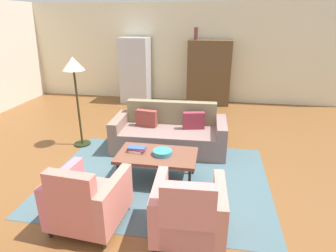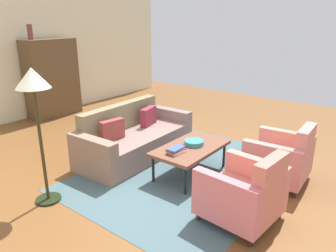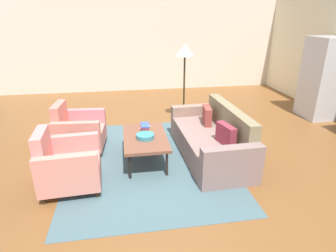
{
  "view_description": "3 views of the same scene",
  "coord_description": "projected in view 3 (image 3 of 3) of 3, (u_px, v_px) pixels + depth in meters",
  "views": [
    {
      "loc": [
        0.98,
        -4.08,
        2.38
      ],
      "look_at": [
        0.23,
        0.22,
        0.7
      ],
      "focal_mm": 30.26,
      "sensor_mm": 36.0,
      "label": 1
    },
    {
      "loc": [
        -3.52,
        -2.77,
        2.25
      ],
      "look_at": [
        0.18,
        0.11,
        0.67
      ],
      "focal_mm": 34.39,
      "sensor_mm": 36.0,
      "label": 2
    },
    {
      "loc": [
        4.38,
        -0.64,
        2.31
      ],
      "look_at": [
        0.37,
        0.02,
        0.69
      ],
      "focal_mm": 30.05,
      "sensor_mm": 36.0,
      "label": 3
    }
  ],
  "objects": [
    {
      "name": "ground_plane",
      "position": [
        164.0,
        154.0,
        4.97
      ],
      "size": [
        11.23,
        11.23,
        0.0
      ],
      "primitive_type": "plane",
      "color": "brown"
    },
    {
      "name": "wall_left",
      "position": [
        141.0,
        45.0,
        8.74
      ],
      "size": [
        0.12,
        8.75,
        2.8
      ],
      "primitive_type": "cube",
      "color": "beige",
      "rests_on": "ground"
    },
    {
      "name": "area_rug",
      "position": [
        149.0,
        160.0,
        4.78
      ],
      "size": [
        3.4,
        2.6,
        0.01
      ],
      "primitive_type": "cube",
      "color": "#455F66",
      "rests_on": "ground"
    },
    {
      "name": "couch",
      "position": [
        214.0,
        140.0,
        4.85
      ],
      "size": [
        2.13,
        0.97,
        0.86
      ],
      "rotation": [
        0.0,
        0.0,
        3.17
      ],
      "color": "#816760",
      "rests_on": "ground"
    },
    {
      "name": "coffee_table",
      "position": [
        145.0,
        138.0,
        4.62
      ],
      "size": [
        1.2,
        0.7,
        0.45
      ],
      "color": "black",
      "rests_on": "ground"
    },
    {
      "name": "armchair_left",
      "position": [
        77.0,
        132.0,
        5.03
      ],
      "size": [
        0.86,
        0.86,
        0.88
      ],
      "rotation": [
        0.0,
        0.0,
        -0.08
      ],
      "color": "#32241F",
      "rests_on": "ground"
    },
    {
      "name": "armchair_right",
      "position": [
        65.0,
        166.0,
        3.92
      ],
      "size": [
        0.84,
        0.84,
        0.88
      ],
      "rotation": [
        0.0,
        0.0,
        0.05
      ],
      "color": "#342A18",
      "rests_on": "ground"
    },
    {
      "name": "fruit_bowl",
      "position": [
        145.0,
        136.0,
        4.52
      ],
      "size": [
        0.29,
        0.29,
        0.07
      ],
      "primitive_type": "cylinder",
      "color": "teal",
      "rests_on": "coffee_table"
    },
    {
      "name": "book_stack",
      "position": [
        145.0,
        126.0,
        4.89
      ],
      "size": [
        0.29,
        0.21,
        0.08
      ],
      "color": "beige",
      "rests_on": "coffee_table"
    },
    {
      "name": "refrigerator",
      "position": [
        323.0,
        79.0,
        6.47
      ],
      "size": [
        0.8,
        0.73,
        1.85
      ],
      "color": "#B7BABF",
      "rests_on": "ground"
    },
    {
      "name": "floor_lamp",
      "position": [
        185.0,
        58.0,
        6.0
      ],
      "size": [
        0.4,
        0.4,
        1.72
      ],
      "color": "black",
      "rests_on": "ground"
    }
  ]
}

